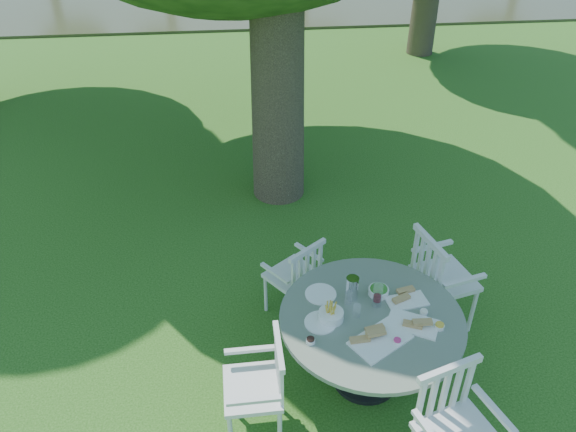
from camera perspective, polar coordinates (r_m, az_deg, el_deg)
The scene contains 7 objects.
ground at distance 5.69m, azimuth 0.21°, elevation -8.21°, with size 140.00×140.00×0.00m, color #15400D.
table at distance 4.59m, azimuth 8.38°, elevation -11.24°, with size 1.45×1.45×0.73m.
chair_ne at distance 5.21m, azimuth 14.83°, elevation -5.75°, with size 0.59×0.61×1.01m.
chair_nw at distance 5.17m, azimuth 1.11°, elevation -5.94°, with size 0.59×0.59×0.86m.
chair_sw at distance 4.29m, azimuth -2.41°, elevation -16.44°, with size 0.44×0.47×0.91m.
chair_se at distance 4.18m, azimuth 16.30°, elevation -19.24°, with size 0.62×0.60×0.99m.
tableware at distance 4.49m, azimuth 7.61°, elevation -9.35°, with size 1.07×0.90×0.21m.
Camera 1 is at (-0.46, -4.14, 3.87)m, focal length 35.00 mm.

